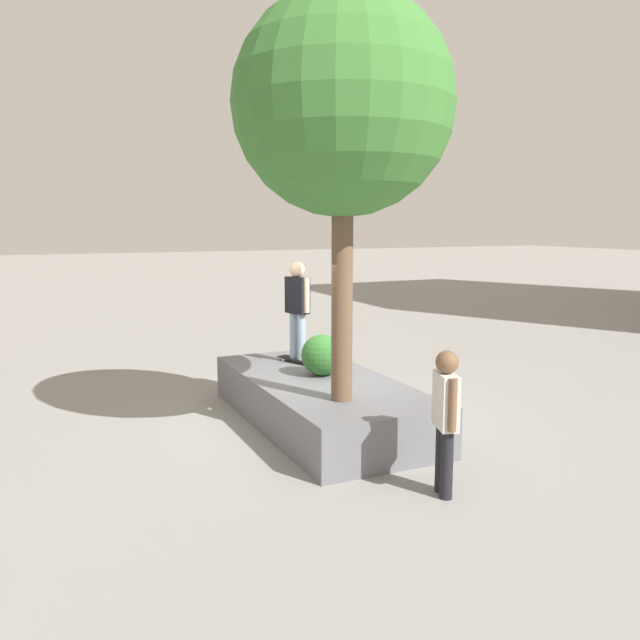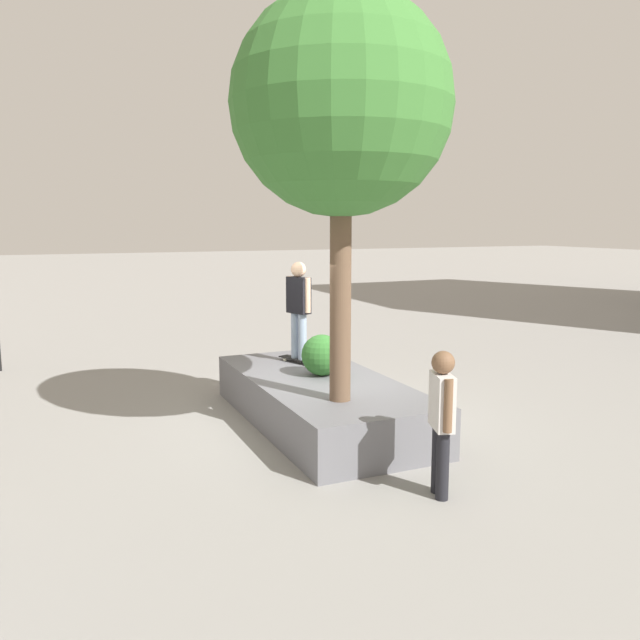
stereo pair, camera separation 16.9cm
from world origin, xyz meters
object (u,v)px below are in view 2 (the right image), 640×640
(plaza_tree, at_px, (341,106))
(pedestrian_crossing, at_px, (442,413))
(skateboarder, at_px, (299,303))
(planter_ledge, at_px, (320,401))
(skateboard, at_px, (299,359))

(plaza_tree, height_order, pedestrian_crossing, plaza_tree)
(plaza_tree, relative_size, skateboarder, 3.19)
(planter_ledge, relative_size, pedestrian_crossing, 2.66)
(planter_ledge, height_order, pedestrian_crossing, pedestrian_crossing)
(skateboarder, distance_m, pedestrian_crossing, 4.19)
(plaza_tree, xyz_separation_m, skateboarder, (2.35, -0.35, -2.77))
(skateboarder, bearing_deg, plaza_tree, 171.57)
(pedestrian_crossing, bearing_deg, planter_ledge, 3.13)
(planter_ledge, relative_size, plaza_tree, 0.84)
(skateboarder, bearing_deg, skateboard, 180.00)
(planter_ledge, distance_m, skateboard, 1.23)
(plaza_tree, bearing_deg, planter_ledge, -10.91)
(skateboarder, bearing_deg, pedestrian_crossing, -179.40)
(planter_ledge, distance_m, pedestrian_crossing, 3.03)
(planter_ledge, bearing_deg, pedestrian_crossing, -176.87)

